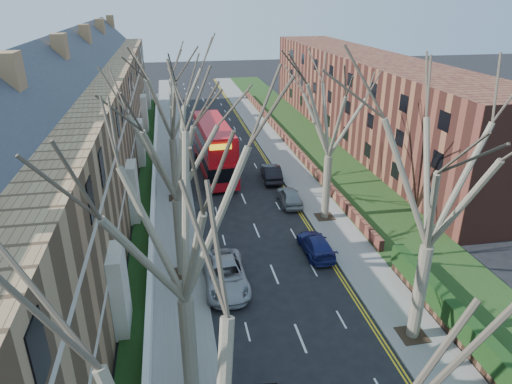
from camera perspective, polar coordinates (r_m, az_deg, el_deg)
pavement_left at (r=50.52m, az=-10.57°, el=4.19°), size 3.00×102.00×0.12m
pavement_right at (r=51.87m, az=2.82°, el=5.07°), size 3.00×102.00×0.12m
terrace_left at (r=42.02m, az=-21.44°, el=6.90°), size 9.70×78.00×13.60m
flats_right at (r=57.92m, az=13.29°, el=11.46°), size 13.97×54.00×10.00m
front_wall_left at (r=42.85m, az=-12.62°, el=1.31°), size 0.30×78.00×1.00m
grass_verge_right at (r=53.04m, az=7.58°, el=5.41°), size 6.00×102.00×0.06m
tree_left_mid at (r=16.29m, az=-9.69°, el=-1.24°), size 10.50×10.50×14.71m
tree_left_far at (r=25.82m, az=-10.39°, el=7.19°), size 10.15×10.15×14.22m
tree_left_dist at (r=37.46m, az=-10.85°, el=12.61°), size 10.50×10.50×14.71m
tree_right_mid at (r=21.45m, az=22.17°, el=3.39°), size 10.50×10.50×14.71m
tree_right_far at (r=33.65m, az=9.49°, el=10.98°), size 10.15×10.15×14.22m
double_decker_bus at (r=45.08m, az=-5.26°, el=5.35°), size 3.45×12.02×4.94m
car_left_far at (r=27.99m, az=-3.87°, el=-10.31°), size 2.55×5.53×1.54m
car_right_near at (r=31.55m, az=7.51°, el=-6.57°), size 1.79×4.40×1.28m
car_right_mid at (r=38.58m, az=4.24°, el=-0.52°), size 1.83×4.23×1.42m
car_right_far at (r=43.52m, az=1.92°, el=2.43°), size 1.96×4.73×1.52m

